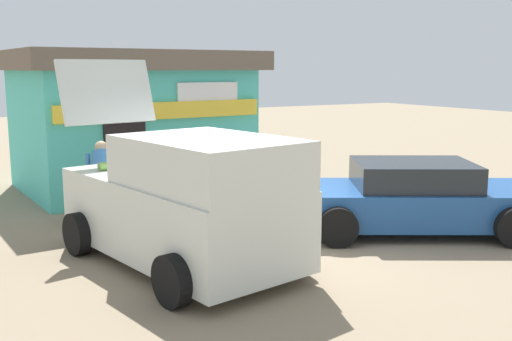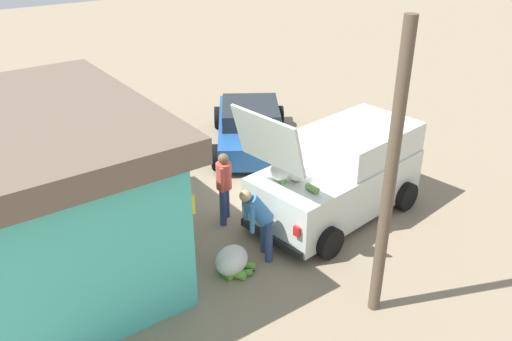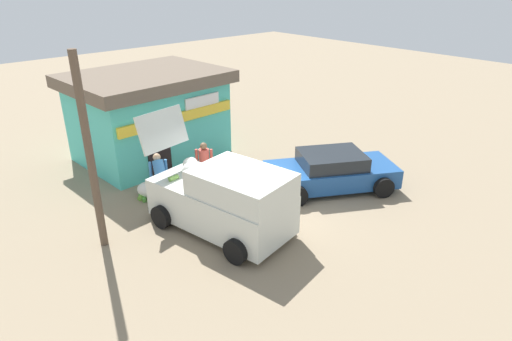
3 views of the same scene
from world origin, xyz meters
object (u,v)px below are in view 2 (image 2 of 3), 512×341
Objects in this scene: customer_bending at (259,217)px; vendor_standing at (224,183)px; paint_bucket at (155,192)px; parked_sedan at (250,126)px; storefront_bar at (35,197)px; delivery_van at (341,174)px; unloaded_banana_pile at (232,261)px.

vendor_standing is at bearing -4.36° from customer_bending.
paint_bucket is (1.77, 0.93, -0.77)m from vendor_standing.
parked_sedan is at bearing -30.59° from customer_bending.
customer_bending is (-1.77, -3.64, -0.73)m from storefront_bar.
storefront_bar reaches higher than paint_bucket.
storefront_bar reaches higher than customer_bending.
paint_bucket is at bearing 49.73° from delivery_van.
parked_sedan reaches higher than unloaded_banana_pile.
customer_bending is (-0.50, 2.53, -0.02)m from delivery_van.
storefront_bar is 3.42× the size of vendor_standing.
delivery_van is 2.77× the size of vendor_standing.
delivery_van is at bearing -79.41° from unloaded_banana_pile.
storefront_bar is at bearing 57.84° from unloaded_banana_pile.
unloaded_banana_pile is (-0.60, 3.19, -0.73)m from delivery_van.
customer_bending is at bearing 101.14° from delivery_van.
parked_sedan is 3.89m from paint_bucket.
customer_bending is (-1.56, 0.12, -0.01)m from vendor_standing.
customer_bending is at bearing -81.54° from unloaded_banana_pile.
storefront_bar is 3.55m from paint_bucket.
parked_sedan is at bearing -65.32° from storefront_bar.
storefront_bar is 7.16m from parked_sedan.
customer_bending reaches higher than unloaded_banana_pile.
unloaded_banana_pile is at bearing 100.59° from delivery_van.
paint_bucket is (3.43, 0.15, -0.05)m from unloaded_banana_pile.
parked_sedan is at bearing -3.54° from delivery_van.
storefront_bar is at bearing 64.05° from customer_bending.
paint_bucket is at bearing 2.48° from unloaded_banana_pile.
vendor_standing is 4.36× the size of paint_bucket.
customer_bending is 1.63× the size of unloaded_banana_pile.
delivery_van reaches higher than unloaded_banana_pile.
customer_bending is at bearing -166.29° from paint_bucket.
delivery_van is 12.08× the size of paint_bucket.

